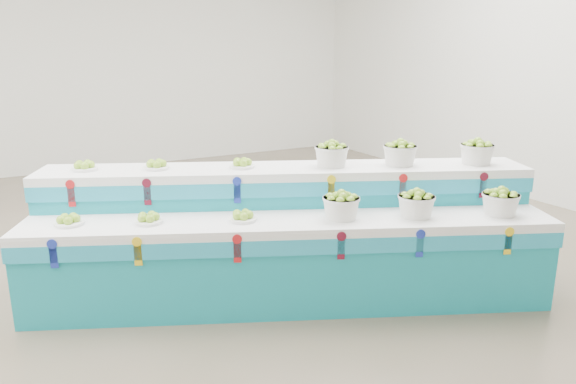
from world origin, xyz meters
The scene contains 15 objects.
ground centered at (0.00, 0.00, 0.00)m, with size 10.00×10.00×0.00m, color brown.
back_wall centered at (0.00, 5.00, 2.00)m, with size 10.00×10.00×0.00m, color silver.
display_stand centered at (0.71, -0.79, 0.51)m, with size 4.09×1.05×1.02m, color teal, non-canonical shape.
plate_lower_left centered at (-0.89, -0.33, 0.76)m, with size 0.21×0.21×0.09m, color white.
plate_lower_mid centered at (-0.36, -0.57, 0.76)m, with size 0.21×0.21×0.09m, color white.
plate_lower_right centered at (0.27, -0.87, 0.76)m, with size 0.21×0.21×0.09m, color white.
basket_lower_left centered at (0.96, -1.18, 0.82)m, with size 0.29×0.29×0.21m, color silver, non-canonical shape.
basket_lower_mid centered at (1.49, -1.42, 0.82)m, with size 0.29×0.29×0.21m, color silver, non-canonical shape.
basket_lower_right centered at (2.11, -1.70, 0.82)m, with size 0.29×0.29×0.21m, color silver, non-canonical shape.
plate_upper_left centered at (-0.68, 0.13, 1.06)m, with size 0.21×0.21×0.09m, color white.
plate_upper_mid centered at (-0.15, -0.11, 1.06)m, with size 0.21×0.21×0.09m, color white.
plate_upper_right centered at (0.48, -0.41, 1.06)m, with size 0.21×0.21×0.09m, color white.
basket_upper_left centered at (1.17, -0.72, 1.12)m, with size 0.29×0.29×0.21m, color silver, non-canonical shape.
basket_upper_mid centered at (1.70, -0.96, 1.12)m, with size 0.29×0.29×0.21m, color silver, non-canonical shape.
basket_upper_right centered at (2.32, -1.24, 1.12)m, with size 0.29×0.29×0.21m, color silver, non-canonical shape.
Camera 1 is at (-1.31, -4.42, 1.99)m, focal length 33.54 mm.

